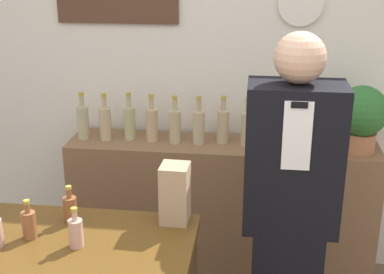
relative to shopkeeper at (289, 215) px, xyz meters
name	(u,v)px	position (x,y,z in m)	size (l,w,h in m)	color
back_wall	(200,65)	(-0.54, 1.04, 0.49)	(5.20, 0.09, 2.70)	silver
back_shelf	(221,210)	(-0.38, 0.78, -0.41)	(1.92, 0.39, 0.92)	brown
shopkeeper	(289,215)	(0.00, 0.00, 0.00)	(0.44, 0.28, 1.74)	black
potted_plant	(361,116)	(0.43, 0.75, 0.28)	(0.30, 0.30, 0.40)	#B27047
paper_bag	(175,193)	(-0.51, -0.25, 0.20)	(0.12, 0.13, 0.26)	tan
counter_bottle_3	(29,224)	(-1.09, -0.47, 0.14)	(0.06, 0.06, 0.17)	brown
counter_bottle_4	(70,209)	(-0.96, -0.32, 0.14)	(0.06, 0.06, 0.17)	brown
counter_bottle_5	(76,232)	(-0.87, -0.51, 0.14)	(0.06, 0.06, 0.17)	tan
shelf_bottle_0	(83,121)	(-1.26, 0.78, 0.17)	(0.07, 0.07, 0.30)	tan
shelf_bottle_1	(105,122)	(-1.11, 0.77, 0.17)	(0.07, 0.07, 0.30)	tan
shelf_bottle_2	(130,122)	(-0.96, 0.80, 0.17)	(0.07, 0.07, 0.30)	tan
shelf_bottle_3	(152,124)	(-0.82, 0.78, 0.17)	(0.07, 0.07, 0.30)	tan
shelf_bottle_4	(175,125)	(-0.67, 0.77, 0.17)	(0.07, 0.07, 0.30)	tan
shelf_bottle_5	(199,126)	(-0.52, 0.77, 0.17)	(0.07, 0.07, 0.30)	tan
shelf_bottle_6	(223,125)	(-0.38, 0.80, 0.17)	(0.07, 0.07, 0.30)	tan
shelf_bottle_7	(247,128)	(-0.23, 0.78, 0.17)	(0.07, 0.07, 0.30)	tan
shelf_bottle_8	(271,129)	(-0.08, 0.77, 0.17)	(0.07, 0.07, 0.30)	tan
shelf_bottle_9	(296,128)	(0.07, 0.80, 0.17)	(0.07, 0.07, 0.30)	tan
shelf_bottle_10	(321,131)	(0.21, 0.77, 0.17)	(0.07, 0.07, 0.30)	tan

